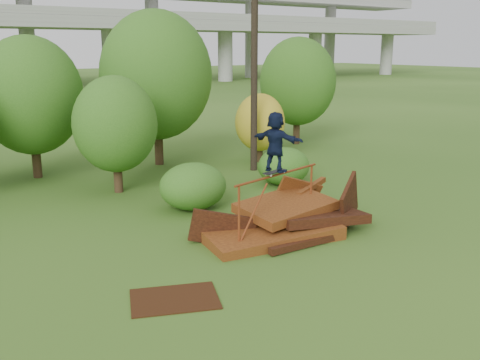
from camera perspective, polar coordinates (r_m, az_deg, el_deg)
ground at (r=13.88m, az=7.46°, el=-7.63°), size 240.00×240.00×0.00m
scrap_pile at (r=15.04m, az=4.72°, el=-4.36°), size 5.51×2.78×1.83m
grind_rail at (r=14.53m, az=4.07°, el=-0.99°), size 3.38×0.88×1.78m
skateboard at (r=14.30m, az=3.76°, el=0.88°), size 0.82×0.40×0.08m
skater at (r=14.13m, az=3.81°, el=4.10°), size 0.97×1.55×1.60m
flat_plate at (r=11.43m, az=-7.00°, el=-12.48°), size 2.14×1.85×0.03m
tree_1 at (r=22.45m, az=-21.44°, el=8.38°), size 4.00×4.00×5.56m
tree_2 at (r=19.31m, az=-13.17°, el=5.80°), size 2.95×2.95×4.16m
tree_3 at (r=23.62m, az=-8.93°, el=10.95°), size 4.80×4.80×6.66m
tree_4 at (r=24.07m, az=2.14°, el=6.15°), size 2.25×2.25×3.10m
tree_5 at (r=28.71m, az=6.18°, el=10.39°), size 4.00×4.00×5.62m
shrub_left at (r=17.16m, az=-5.04°, el=-0.67°), size 2.19×2.02×1.51m
shrub_right at (r=20.25m, az=4.69°, el=1.49°), size 2.02×1.85×1.43m
utility_pole at (r=22.17m, az=1.55°, el=15.49°), size 1.40×0.28×11.18m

